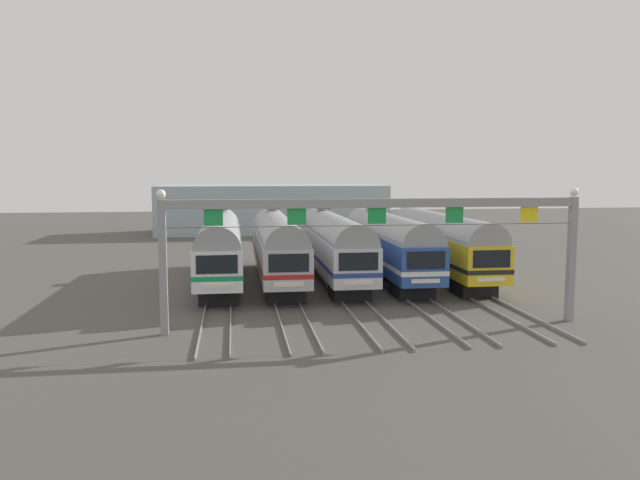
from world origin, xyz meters
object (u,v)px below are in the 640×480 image
commuter_train_white (220,245)px  commuter_train_silver (333,244)px  commuter_train_blue (388,243)px  commuter_train_stainless (277,244)px  catenary_gantry (377,224)px  commuter_train_yellow (441,242)px

commuter_train_white → commuter_train_silver: (7.96, 0.00, 0.00)m
commuter_train_blue → commuter_train_stainless: bearing=180.0°
commuter_train_silver → commuter_train_blue: bearing=0.0°
commuter_train_stainless → catenary_gantry: (3.98, -13.50, 2.54)m
commuter_train_blue → catenary_gantry: size_ratio=0.85×
commuter_train_white → commuter_train_blue: (11.94, 0.00, 0.00)m
catenary_gantry → commuter_train_blue: bearing=73.6°
commuter_train_white → catenary_gantry: bearing=-59.5°
commuter_train_stainless → commuter_train_blue: (7.96, 0.00, 0.00)m
commuter_train_white → catenary_gantry: 15.88m
catenary_gantry → commuter_train_silver: bearing=90.0°
commuter_train_yellow → commuter_train_white: bearing=180.0°
commuter_train_stainless → commuter_train_silver: same height
commuter_train_yellow → commuter_train_silver: bearing=180.0°
commuter_train_white → commuter_train_silver: size_ratio=1.00×
commuter_train_stainless → commuter_train_yellow: (11.94, -0.00, -0.00)m
commuter_train_blue → commuter_train_yellow: bearing=-0.1°
commuter_train_stainless → commuter_train_blue: bearing=0.0°
commuter_train_stainless → commuter_train_silver: size_ratio=1.00×
commuter_train_silver → commuter_train_blue: same height
commuter_train_yellow → commuter_train_blue: bearing=179.9°
commuter_train_silver → commuter_train_yellow: 7.96m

